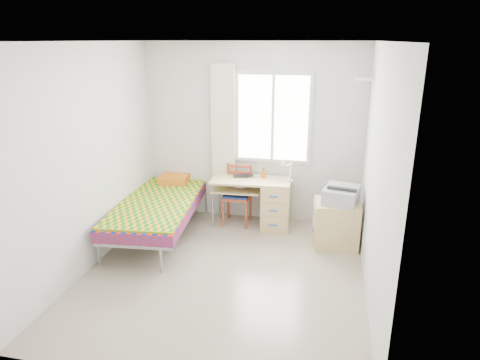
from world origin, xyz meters
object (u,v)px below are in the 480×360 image
(bed, at_px, (161,204))
(desk, at_px, (271,202))
(chair, at_px, (238,191))
(cabinet, at_px, (336,224))
(printer, at_px, (341,194))

(bed, xyz_separation_m, desk, (1.47, 0.55, -0.05))
(bed, xyz_separation_m, chair, (0.97, 0.61, 0.06))
(cabinet, relative_size, printer, 1.11)
(chair, bearing_deg, cabinet, -19.20)
(cabinet, xyz_separation_m, printer, (0.04, 0.01, 0.41))
(chair, bearing_deg, printer, -18.23)
(chair, relative_size, cabinet, 1.43)
(bed, xyz_separation_m, cabinet, (2.39, 0.14, -0.13))
(desk, height_order, printer, printer)
(chair, bearing_deg, bed, -148.89)
(desk, xyz_separation_m, chair, (-0.50, 0.06, 0.11))
(desk, bearing_deg, printer, -25.47)
(desk, distance_m, printer, 1.09)
(desk, bearing_deg, bed, -162.92)
(bed, height_order, chair, bed)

